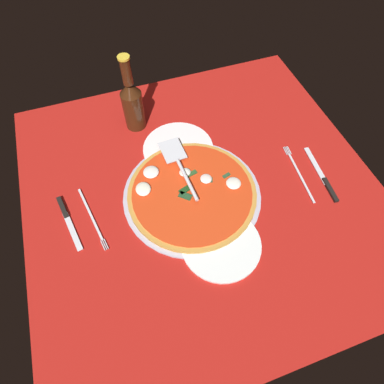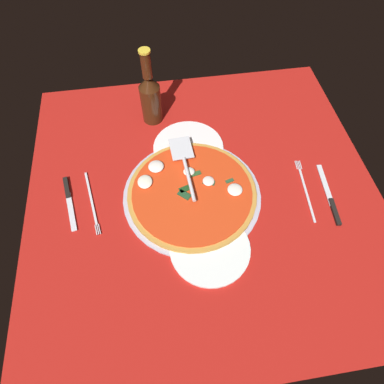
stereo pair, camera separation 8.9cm
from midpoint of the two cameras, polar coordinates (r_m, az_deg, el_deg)
name	(u,v)px [view 2 (the right image)]	position (r cm, az deg, el deg)	size (l,w,h in cm)	color
ground_plane	(203,192)	(92.30, 4.77, -0.24)	(96.71, 96.71, 0.80)	#A81813
checker_pattern	(204,191)	(91.92, 4.79, -0.09)	(96.71, 96.71, 0.10)	silver
pizza_pan	(192,195)	(90.51, 2.82, -0.71)	(37.84, 37.84, 0.85)	#AFADC3
dinner_plate_left	(210,248)	(83.36, 6.24, -9.97)	(20.18, 20.18, 1.00)	white
dinner_plate_right	(188,147)	(100.61, 1.92, 7.55)	(21.25, 21.25, 1.00)	white
pizza	(191,192)	(89.67, 2.74, -0.20)	(35.31, 35.31, 2.57)	#C38837
pizza_server	(185,162)	(92.81, 1.48, 4.97)	(22.95, 6.72, 1.00)	silver
place_setting_near	(318,195)	(98.58, 23.47, -0.71)	(22.29, 14.81, 1.40)	white
place_setting_far	(80,201)	(93.20, -16.31, -1.69)	(20.60, 15.61, 1.40)	white
beer_bottle	(150,96)	(103.43, -4.71, 16.06)	(6.35, 6.35, 24.89)	#391C0D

